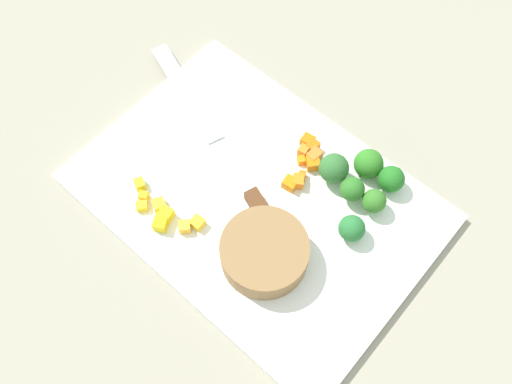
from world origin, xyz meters
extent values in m
plane|color=gray|center=(0.00, 0.00, 0.00)|extent=(4.00, 4.00, 0.00)
cube|color=white|center=(0.00, 0.00, 0.01)|extent=(0.45, 0.32, 0.01)
cylinder|color=olive|center=(-0.06, 0.06, 0.03)|extent=(0.11, 0.11, 0.04)
cube|color=silver|center=(0.19, -0.06, 0.01)|extent=(0.19, 0.09, 0.00)
cube|color=#59331A|center=(-0.03, 0.02, 0.02)|extent=(0.07, 0.04, 0.02)
cube|color=orange|center=(0.00, -0.11, 0.02)|extent=(0.02, 0.02, 0.01)
cube|color=orange|center=(-0.03, -0.06, 0.02)|extent=(0.01, 0.01, 0.01)
cube|color=orange|center=(-0.03, -0.08, 0.02)|extent=(0.02, 0.02, 0.02)
cube|color=orange|center=(-0.01, -0.09, 0.02)|extent=(0.01, 0.02, 0.01)
cube|color=orange|center=(-0.01, -0.10, 0.02)|extent=(0.01, 0.02, 0.02)
cube|color=orange|center=(-0.01, -0.08, 0.02)|extent=(0.01, 0.01, 0.01)
cube|color=orange|center=(-0.03, -0.05, 0.02)|extent=(0.02, 0.02, 0.02)
cube|color=orange|center=(-0.02, -0.04, 0.02)|extent=(0.02, 0.02, 0.01)
cube|color=orange|center=(-0.02, -0.09, 0.02)|extent=(0.02, 0.02, 0.02)
cube|color=yellow|center=(0.11, 0.10, 0.02)|extent=(0.02, 0.01, 0.01)
cube|color=yellow|center=(0.04, 0.10, 0.02)|extent=(0.02, 0.02, 0.01)
cube|color=yellow|center=(0.03, 0.08, 0.02)|extent=(0.02, 0.02, 0.01)
cube|color=yellow|center=(0.08, 0.09, 0.02)|extent=(0.02, 0.02, 0.01)
cube|color=yellow|center=(0.12, 0.09, 0.02)|extent=(0.02, 0.02, 0.01)
cube|color=yellow|center=(0.07, 0.10, 0.02)|extent=(0.02, 0.02, 0.02)
cube|color=yellow|center=(0.10, 0.11, 0.02)|extent=(0.02, 0.02, 0.01)
cube|color=yellow|center=(0.06, 0.11, 0.02)|extent=(0.02, 0.02, 0.02)
cylinder|color=#8BBB6B|center=(-0.09, -0.08, 0.02)|extent=(0.01, 0.01, 0.01)
sphere|color=#2D7125|center=(-0.09, -0.08, 0.04)|extent=(0.03, 0.03, 0.03)
cylinder|color=#91B86C|center=(-0.12, -0.09, 0.02)|extent=(0.01, 0.01, 0.01)
sphere|color=#357727|center=(-0.12, -0.09, 0.03)|extent=(0.03, 0.03, 0.03)
cylinder|color=#96B45F|center=(-0.12, -0.13, 0.02)|extent=(0.01, 0.01, 0.01)
sphere|color=#227021|center=(-0.12, -0.13, 0.03)|extent=(0.04, 0.04, 0.04)
cylinder|color=#94BA60|center=(-0.09, -0.13, 0.02)|extent=(0.01, 0.01, 0.01)
sphere|color=#307B23|center=(-0.09, -0.13, 0.03)|extent=(0.04, 0.04, 0.04)
cylinder|color=#8CB85B|center=(-0.06, -0.09, 0.02)|extent=(0.01, 0.01, 0.01)
sphere|color=#306A30|center=(-0.06, -0.09, 0.04)|extent=(0.04, 0.04, 0.04)
cylinder|color=#85B45D|center=(-0.12, -0.04, 0.02)|extent=(0.01, 0.01, 0.01)
sphere|color=#287234|center=(-0.12, -0.04, 0.03)|extent=(0.03, 0.03, 0.03)
camera|label=1|loc=(-0.21, 0.23, 0.64)|focal=37.55mm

